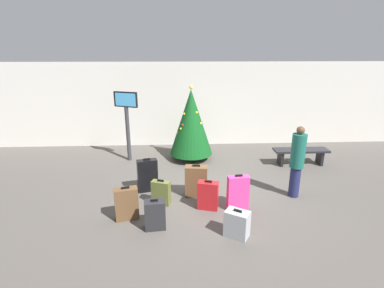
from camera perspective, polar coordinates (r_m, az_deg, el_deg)
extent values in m
plane|color=#514C47|center=(7.17, 2.62, -9.15)|extent=(16.00, 16.00, 0.00)
cube|color=beige|center=(10.32, 0.77, 7.80)|extent=(16.00, 0.20, 2.89)
cylinder|color=#4C3319|center=(9.11, -0.18, -2.36)|extent=(0.12, 0.12, 0.20)
cone|color=#0F4719|center=(8.79, -0.19, 4.32)|extent=(1.31, 1.31, 1.98)
sphere|color=#F2D84C|center=(8.61, -0.20, 11.13)|extent=(0.12, 0.12, 0.12)
sphere|color=yellow|center=(8.67, 1.70, 4.08)|extent=(0.08, 0.08, 0.08)
sphere|color=yellow|center=(8.64, -2.16, 3.01)|extent=(0.08, 0.08, 0.08)
sphere|color=yellow|center=(8.59, 0.89, 6.19)|extent=(0.08, 0.08, 0.08)
sphere|color=red|center=(8.60, -1.82, 3.74)|extent=(0.08, 0.08, 0.08)
sphere|color=yellow|center=(8.79, -2.79, 2.21)|extent=(0.08, 0.08, 0.08)
sphere|color=yellow|center=(8.62, -1.49, 5.92)|extent=(0.08, 0.08, 0.08)
cylinder|color=#333338|center=(9.02, -12.45, 1.90)|extent=(0.12, 0.12, 1.67)
cube|color=black|center=(8.80, -12.91, 8.54)|extent=(0.72, 0.36, 0.45)
cube|color=#4CB2F2|center=(8.76, -12.96, 8.49)|extent=(0.63, 0.27, 0.38)
cube|color=black|center=(9.15, 20.64, -1.15)|extent=(1.59, 0.44, 0.06)
cube|color=black|center=(9.01, 16.98, -2.68)|extent=(0.08, 0.35, 0.42)
cube|color=black|center=(9.48, 23.81, -2.44)|extent=(0.08, 0.35, 0.42)
cylinder|color=#1E234C|center=(7.17, 19.50, -6.98)|extent=(0.24, 0.24, 0.73)
cylinder|color=#19594C|center=(6.90, 20.14, -1.29)|extent=(0.43, 0.43, 0.78)
sphere|color=brown|center=(6.77, 20.57, 2.54)|extent=(0.18, 0.18, 0.18)
cube|color=#59602D|center=(6.51, -6.10, -9.49)|extent=(0.44, 0.30, 0.54)
cube|color=black|center=(6.38, -6.19, -7.16)|extent=(0.14, 0.08, 0.04)
cube|color=#9EA0A5|center=(5.53, 8.83, -15.25)|extent=(0.51, 0.46, 0.50)
cube|color=black|center=(5.39, 8.97, -12.82)|extent=(0.14, 0.10, 0.04)
cube|color=brown|center=(6.78, 0.82, -7.31)|extent=(0.53, 0.31, 0.74)
cube|color=black|center=(6.62, 0.83, -4.27)|extent=(0.18, 0.05, 0.04)
cube|color=brown|center=(6.06, -12.74, -11.38)|extent=(0.50, 0.32, 0.67)
cube|color=black|center=(5.90, -12.98, -8.36)|extent=(0.16, 0.07, 0.04)
cube|color=#B2191E|center=(6.29, 3.17, -10.06)|extent=(0.48, 0.32, 0.62)
cube|color=black|center=(6.15, 3.23, -7.34)|extent=(0.15, 0.07, 0.04)
cube|color=#E5388C|center=(6.32, 9.00, -9.43)|extent=(0.46, 0.22, 0.75)
cube|color=black|center=(6.15, 9.18, -6.15)|extent=(0.16, 0.04, 0.04)
cube|color=black|center=(7.08, -8.73, -6.14)|extent=(0.51, 0.31, 0.80)
cube|color=black|center=(6.92, -8.89, -2.97)|extent=(0.17, 0.07, 0.04)
cube|color=#232326|center=(5.71, -7.29, -13.62)|extent=(0.41, 0.29, 0.57)
cube|color=black|center=(5.55, -7.42, -10.92)|extent=(0.14, 0.05, 0.04)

